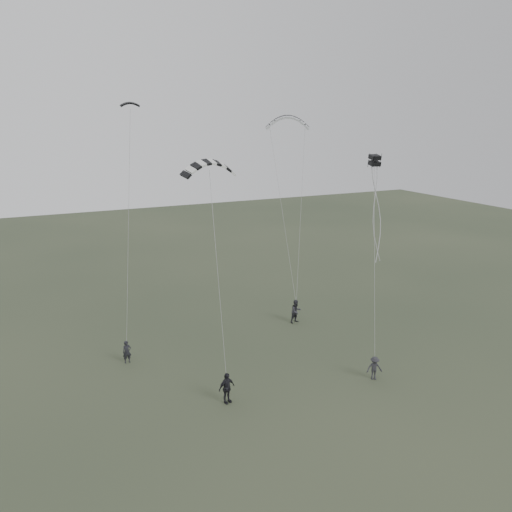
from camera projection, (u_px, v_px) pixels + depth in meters
name	position (u px, v px, depth m)	size (l,w,h in m)	color
ground	(282.00, 383.00, 32.13)	(140.00, 140.00, 0.00)	#313C29
flyer_left	(127.00, 352.00, 34.58)	(0.59, 0.38, 1.61)	black
flyer_right	(296.00, 311.00, 41.44)	(0.96, 0.75, 1.97)	#29282E
flyer_center	(227.00, 388.00, 29.62)	(1.13, 0.47, 1.92)	black
flyer_far	(374.00, 368.00, 32.34)	(1.03, 0.59, 1.59)	#2A292E
kite_dark_small	(130.00, 103.00, 34.96)	(1.34, 0.40, 0.47)	black
kite_pale_large	(288.00, 117.00, 44.37)	(3.92, 0.88, 1.61)	#B9BBBE
kite_striped	(209.00, 162.00, 30.27)	(3.43, 0.86, 1.31)	black
kite_box	(375.00, 160.00, 35.99)	(0.69, 0.69, 0.74)	black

